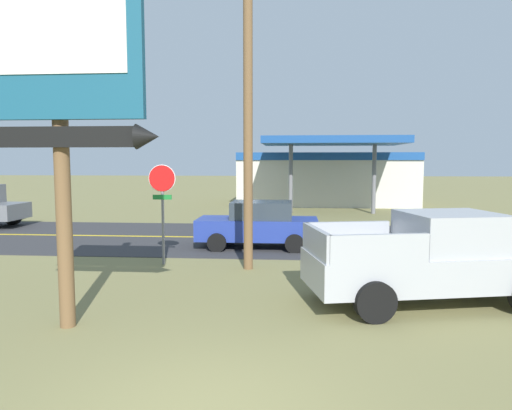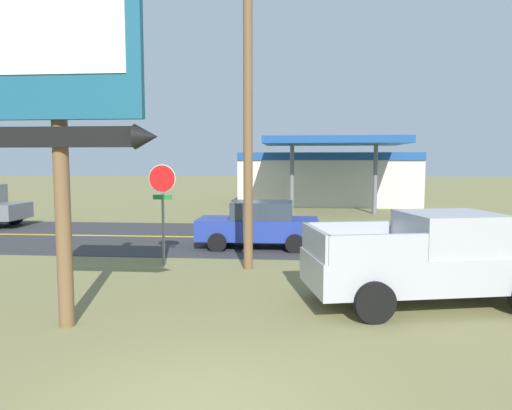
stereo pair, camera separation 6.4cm
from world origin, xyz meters
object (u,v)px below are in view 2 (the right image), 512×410
utility_pole (248,93)px  pickup_silver_parked_on_lawn (432,259)px  car_blue_mid_lane (259,224)px  stop_sign (163,196)px  motel_sign (58,88)px  gas_station (327,177)px

utility_pole → pickup_silver_parked_on_lawn: 6.48m
pickup_silver_parked_on_lawn → car_blue_mid_lane: size_ratio=1.31×
pickup_silver_parked_on_lawn → car_blue_mid_lane: 7.44m
stop_sign → pickup_silver_parked_on_lawn: stop_sign is taller
motel_sign → pickup_silver_parked_on_lawn: (7.07, 2.14, -3.36)m
motel_sign → pickup_silver_parked_on_lawn: motel_sign is taller
motel_sign → car_blue_mid_lane: 9.43m
car_blue_mid_lane → pickup_silver_parked_on_lawn: bearing=-55.6°
motel_sign → utility_pole: 5.80m
stop_sign → car_blue_mid_lane: size_ratio=0.70×
gas_station → pickup_silver_parked_on_lawn: (0.77, -23.02, -0.98)m
stop_sign → gas_station: (6.04, 19.77, -0.08)m
pickup_silver_parked_on_lawn → gas_station: bearing=91.9°
gas_station → utility_pole: bearing=-99.8°
pickup_silver_parked_on_lawn → motel_sign: bearing=-163.1°
utility_pole → gas_station: 20.65m
car_blue_mid_lane → utility_pole: bearing=-90.9°
stop_sign → motel_sign: bearing=-92.7°
stop_sign → utility_pole: bearing=-8.0°
motel_sign → car_blue_mid_lane: size_ratio=1.50×
stop_sign → pickup_silver_parked_on_lawn: 7.62m
motel_sign → car_blue_mid_lane: bearing=70.9°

